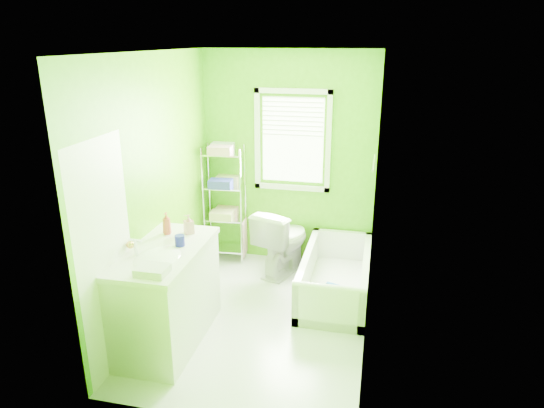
% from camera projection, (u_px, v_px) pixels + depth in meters
% --- Properties ---
extents(ground, '(2.90, 2.90, 0.00)m').
position_uv_depth(ground, '(261.00, 317.00, 4.96)').
color(ground, silver).
rests_on(ground, ground).
extents(room_envelope, '(2.14, 2.94, 2.62)m').
position_uv_depth(room_envelope, '(259.00, 171.00, 4.46)').
color(room_envelope, '#4BA307').
rests_on(room_envelope, ground).
extents(window, '(0.92, 0.05, 1.22)m').
position_uv_depth(window, '(293.00, 135.00, 5.74)').
color(window, white).
rests_on(window, ground).
extents(door, '(0.09, 0.80, 2.00)m').
position_uv_depth(door, '(106.00, 260.00, 3.93)').
color(door, white).
rests_on(door, ground).
extents(right_wall_decor, '(0.04, 1.48, 1.17)m').
position_uv_depth(right_wall_decor, '(372.00, 203.00, 4.30)').
color(right_wall_decor, '#490820').
rests_on(right_wall_decor, ground).
extents(bathtub, '(0.71, 1.53, 0.49)m').
position_uv_depth(bathtub, '(335.00, 282.00, 5.35)').
color(bathtub, white).
rests_on(bathtub, ground).
extents(toilet, '(0.69, 0.91, 0.82)m').
position_uv_depth(toilet, '(283.00, 240.00, 5.81)').
color(toilet, white).
rests_on(toilet, ground).
extents(vanity, '(0.63, 1.24, 1.15)m').
position_uv_depth(vanity, '(167.00, 293.00, 4.44)').
color(vanity, silver).
rests_on(vanity, ground).
extents(wire_shelf_unit, '(0.52, 0.42, 1.50)m').
position_uv_depth(wire_shelf_unit, '(225.00, 191.00, 6.02)').
color(wire_shelf_unit, silver).
rests_on(wire_shelf_unit, ground).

